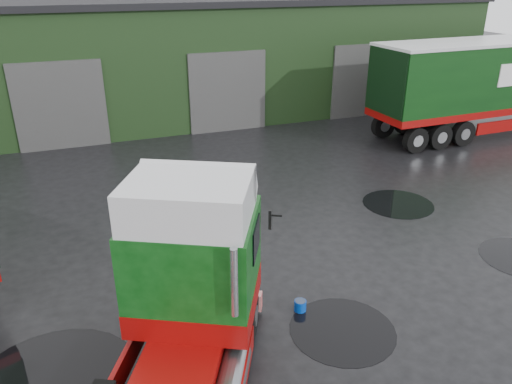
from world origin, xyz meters
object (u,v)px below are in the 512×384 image
(hero_tractor, at_px, (170,322))
(wash_bucket, at_px, (300,306))
(warehouse, at_px, (197,52))
(tree_back_b, at_px, (260,23))
(tree_back_a, at_px, (50,16))
(lorry_right, at_px, (498,86))

(hero_tractor, distance_m, wash_bucket, 4.39)
(warehouse, relative_size, wash_bucket, 109.79)
(hero_tractor, xyz_separation_m, tree_back_b, (14.50, 33.00, 1.71))
(wash_bucket, bearing_deg, warehouse, 81.81)
(tree_back_a, bearing_deg, lorry_right, -45.47)
(wash_bucket, relative_size, tree_back_b, 0.04)
(tree_back_b, bearing_deg, tree_back_a, 180.00)
(warehouse, height_order, lorry_right, warehouse)
(lorry_right, xyz_separation_m, tree_back_a, (-20.65, 21.00, 2.42))
(wash_bucket, height_order, tree_back_b, tree_back_b)
(hero_tractor, height_order, tree_back_b, tree_back_b)
(tree_back_a, bearing_deg, warehouse, -51.34)
(wash_bucket, height_order, tree_back_a, tree_back_a)
(hero_tractor, distance_m, tree_back_a, 33.15)
(lorry_right, bearing_deg, tree_back_a, -136.83)
(hero_tractor, height_order, lorry_right, lorry_right)
(lorry_right, xyz_separation_m, wash_bucket, (-15.69, -10.10, -2.20))
(tree_back_b, bearing_deg, wash_bucket, -109.54)
(tree_back_b, bearing_deg, hero_tractor, -113.72)
(warehouse, relative_size, tree_back_a, 3.41)
(tree_back_a, bearing_deg, tree_back_b, 0.00)
(lorry_right, relative_size, tree_back_a, 1.87)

